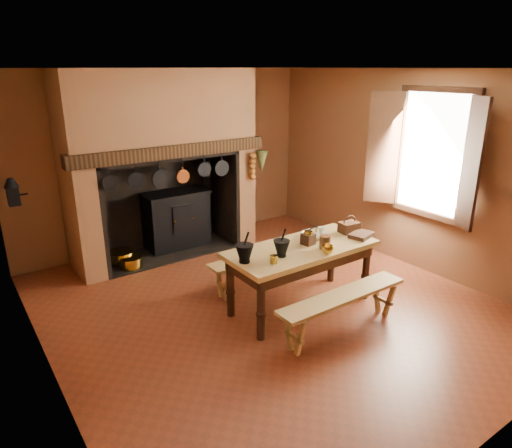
{
  "coord_description": "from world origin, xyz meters",
  "views": [
    {
      "loc": [
        -3.03,
        -4.03,
        2.81
      ],
      "look_at": [
        0.02,
        0.3,
        0.98
      ],
      "focal_mm": 32.0,
      "sensor_mm": 36.0,
      "label": 1
    }
  ],
  "objects_px": {
    "iron_range": "(177,219)",
    "coffee_grinder": "(308,238)",
    "mixing_bowl": "(314,235)",
    "wicker_basket": "(349,227)",
    "work_table": "(301,256)",
    "bench_front": "(343,304)"
  },
  "relations": [
    {
      "from": "mixing_bowl",
      "to": "wicker_basket",
      "type": "height_order",
      "value": "wicker_basket"
    },
    {
      "from": "bench_front",
      "to": "wicker_basket",
      "type": "relative_size",
      "value": 6.36
    },
    {
      "from": "bench_front",
      "to": "wicker_basket",
      "type": "xyz_separation_m",
      "value": [
        0.82,
        0.74,
        0.52
      ]
    },
    {
      "from": "bench_front",
      "to": "coffee_grinder",
      "type": "bearing_deg",
      "value": 81.43
    },
    {
      "from": "iron_range",
      "to": "work_table",
      "type": "height_order",
      "value": "iron_range"
    },
    {
      "from": "iron_range",
      "to": "coffee_grinder",
      "type": "distance_m",
      "value": 2.74
    },
    {
      "from": "work_table",
      "to": "mixing_bowl",
      "type": "relative_size",
      "value": 6.1
    },
    {
      "from": "bench_front",
      "to": "mixing_bowl",
      "type": "xyz_separation_m",
      "value": [
        0.31,
        0.84,
        0.48
      ]
    },
    {
      "from": "bench_front",
      "to": "coffee_grinder",
      "type": "relative_size",
      "value": 8.0
    },
    {
      "from": "work_table",
      "to": "mixing_bowl",
      "type": "distance_m",
      "value": 0.37
    },
    {
      "from": "iron_range",
      "to": "work_table",
      "type": "xyz_separation_m",
      "value": [
        0.35,
        -2.69,
        0.19
      ]
    },
    {
      "from": "iron_range",
      "to": "coffee_grinder",
      "type": "relative_size",
      "value": 7.62
    },
    {
      "from": "bench_front",
      "to": "mixing_bowl",
      "type": "distance_m",
      "value": 1.02
    },
    {
      "from": "bench_front",
      "to": "work_table",
      "type": "bearing_deg",
      "value": 90.0
    },
    {
      "from": "iron_range",
      "to": "mixing_bowl",
      "type": "distance_m",
      "value": 2.66
    },
    {
      "from": "iron_range",
      "to": "wicker_basket",
      "type": "distance_m",
      "value": 2.93
    },
    {
      "from": "bench_front",
      "to": "iron_range",
      "type": "bearing_deg",
      "value": 95.88
    },
    {
      "from": "work_table",
      "to": "wicker_basket",
      "type": "distance_m",
      "value": 0.84
    },
    {
      "from": "wicker_basket",
      "to": "work_table",
      "type": "bearing_deg",
      "value": -170.17
    },
    {
      "from": "mixing_bowl",
      "to": "wicker_basket",
      "type": "relative_size",
      "value": 1.14
    },
    {
      "from": "mixing_bowl",
      "to": "work_table",
      "type": "bearing_deg",
      "value": -157.37
    },
    {
      "from": "bench_front",
      "to": "mixing_bowl",
      "type": "height_order",
      "value": "mixing_bowl"
    }
  ]
}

